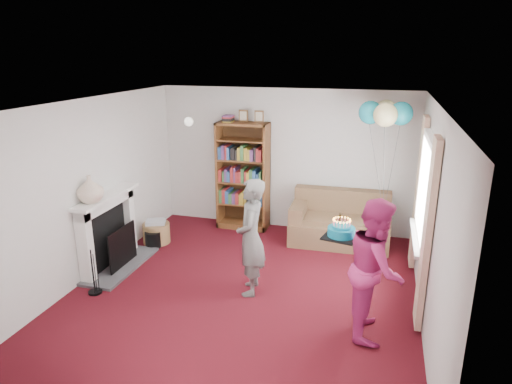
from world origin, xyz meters
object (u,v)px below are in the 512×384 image
(bookcase, at_px, (243,177))
(birthday_cake, at_px, (341,232))
(sofa, at_px, (340,223))
(person_magenta, at_px, (376,268))
(person_striped, at_px, (251,237))

(bookcase, relative_size, birthday_cake, 5.61)
(sofa, relative_size, person_magenta, 1.01)
(bookcase, distance_m, sofa, 1.89)
(sofa, distance_m, person_magenta, 2.66)
(person_striped, bearing_deg, bookcase, -171.07)
(person_striped, distance_m, person_magenta, 1.67)
(bookcase, bearing_deg, person_striped, -70.55)
(bookcase, relative_size, sofa, 1.32)
(sofa, bearing_deg, person_striped, -116.90)
(sofa, distance_m, birthday_cake, 2.46)
(person_striped, distance_m, birthday_cake, 1.25)
(bookcase, xyz_separation_m, person_striped, (0.80, -2.27, -0.16))
(sofa, xyz_separation_m, birthday_cake, (0.21, -2.33, 0.78))
(bookcase, bearing_deg, sofa, -7.57)
(person_magenta, distance_m, birthday_cake, 0.56)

